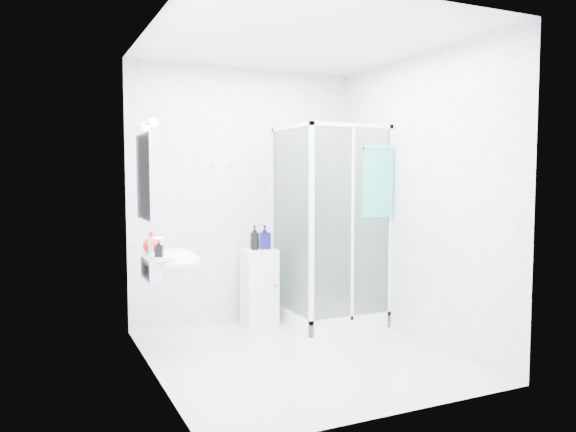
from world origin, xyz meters
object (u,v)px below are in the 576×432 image
soap_dispenser_orange (151,242)px  soap_dispenser_black (159,248)px  hand_towel (378,180)px  wall_basin (170,262)px  shower_enclosure (326,281)px  storage_cabinet (259,287)px  shampoo_bottle_b (265,237)px  shampoo_bottle_a (255,238)px

soap_dispenser_orange → soap_dispenser_black: size_ratio=1.30×
hand_towel → soap_dispenser_black: (-2.10, -0.06, -0.54)m
wall_basin → hand_towel: size_ratio=0.82×
shower_enclosure → wall_basin: (-1.66, -0.32, 0.35)m
shower_enclosure → storage_cabinet: (-0.61, 0.29, -0.06)m
shower_enclosure → soap_dispenser_black: bearing=-165.4°
shampoo_bottle_b → soap_dispenser_orange: soap_dispenser_orange is taller
wall_basin → shampoo_bottle_a: bearing=30.4°
shower_enclosure → soap_dispenser_black: (-1.77, -0.46, 0.48)m
storage_cabinet → hand_towel: hand_towel is taller
shower_enclosure → shampoo_bottle_b: size_ratio=8.33×
wall_basin → storage_cabinet: (1.04, 0.60, -0.41)m
wall_basin → hand_towel: (1.99, -0.09, 0.67)m
storage_cabinet → shampoo_bottle_a: (-0.06, -0.03, 0.50)m
soap_dispenser_orange → wall_basin: bearing=-47.0°
shampoo_bottle_a → shampoo_bottle_b: bearing=7.4°
hand_towel → shampoo_bottle_a: 1.33m
shampoo_bottle_b → soap_dispenser_black: 1.42m
wall_basin → shampoo_bottle_b: wall_basin is taller
wall_basin → shampoo_bottle_a: (0.98, 0.58, 0.09)m
storage_cabinet → shampoo_bottle_a: shampoo_bottle_a is taller
shampoo_bottle_a → soap_dispenser_orange: soap_dispenser_orange is taller
hand_towel → shampoo_bottle_b: size_ratio=2.84×
soap_dispenser_black → hand_towel: bearing=1.6°
shower_enclosure → shampoo_bottle_b: bearing=153.8°
shower_enclosure → storage_cabinet: size_ratio=2.60×
hand_towel → soap_dispenser_black: bearing=-178.4°
shower_enclosure → shampoo_bottle_a: shower_enclosure is taller
shampoo_bottle_a → storage_cabinet: bearing=24.4°
wall_basin → soap_dispenser_orange: bearing=133.0°
storage_cabinet → soap_dispenser_black: bearing=-144.2°
soap_dispenser_black → wall_basin: bearing=51.2°
shampoo_bottle_a → soap_dispenser_black: bearing=-146.7°
shower_enclosure → hand_towel: 1.15m
soap_dispenser_orange → soap_dispenser_black: bearing=-88.2°
shower_enclosure → soap_dispenser_orange: bearing=-174.1°
wall_basin → storage_cabinet: bearing=30.1°
shampoo_bottle_a → shampoo_bottle_b: 0.12m
hand_towel → soap_dispenser_black: 2.17m
hand_towel → soap_dispenser_black: size_ratio=5.03×
shower_enclosure → soap_dispenser_orange: shower_enclosure is taller
hand_towel → shampoo_bottle_b: (-0.89, 0.68, -0.58)m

